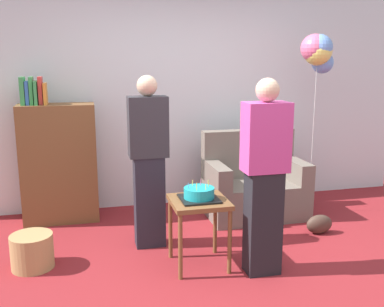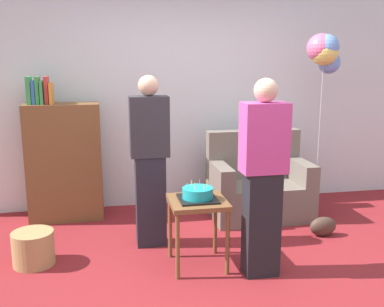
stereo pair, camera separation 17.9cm
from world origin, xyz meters
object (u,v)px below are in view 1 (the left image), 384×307
at_px(bookshelf, 59,162).
at_px(balloon_bunch, 318,51).
at_px(wicker_basket, 32,251).
at_px(couch, 254,186).
at_px(person_blowing_candles, 149,161).
at_px(person_holding_cake, 264,177).
at_px(handbag, 319,224).
at_px(side_table, 199,210).
at_px(birthday_cake, 199,194).

distance_m(bookshelf, balloon_bunch, 3.08).
bearing_deg(wicker_basket, couch, 19.26).
height_order(couch, person_blowing_candles, person_blowing_candles).
bearing_deg(person_holding_cake, handbag, -148.22).
distance_m(person_holding_cake, balloon_bunch, 1.97).
height_order(side_table, balloon_bunch, balloon_bunch).
distance_m(bookshelf, side_table, 1.89).
xyz_separation_m(person_blowing_candles, wicker_basket, (-1.06, -0.24, -0.68)).
relative_size(birthday_cake, person_holding_cake, 0.20).
xyz_separation_m(bookshelf, side_table, (1.21, -1.44, -0.16)).
relative_size(side_table, balloon_bunch, 0.29).
bearing_deg(birthday_cake, bookshelf, 129.97).
height_order(person_blowing_candles, handbag, person_blowing_candles).
distance_m(couch, side_table, 1.48).
bearing_deg(wicker_basket, birthday_cake, -11.97).
bearing_deg(balloon_bunch, couch, 171.13).
distance_m(bookshelf, person_blowing_candles, 1.26).
bearing_deg(side_table, wicker_basket, 168.04).
distance_m(bookshelf, wicker_basket, 1.27).
height_order(couch, balloon_bunch, balloon_bunch).
relative_size(bookshelf, person_blowing_candles, 0.98).
height_order(couch, wicker_basket, couch).
bearing_deg(side_table, birthday_cake, -120.42).
distance_m(person_holding_cake, wicker_basket, 2.08).
xyz_separation_m(wicker_basket, balloon_bunch, (3.02, 0.72, 1.71)).
bearing_deg(person_blowing_candles, bookshelf, 114.72).
distance_m(birthday_cake, wicker_basket, 1.52).
height_order(couch, handbag, couch).
height_order(bookshelf, person_holding_cake, person_holding_cake).
height_order(side_table, wicker_basket, side_table).
relative_size(couch, person_blowing_candles, 0.67).
bearing_deg(bookshelf, birthday_cake, -50.03).
xyz_separation_m(birthday_cake, person_holding_cake, (0.49, -0.24, 0.18)).
relative_size(birthday_cake, balloon_bunch, 0.16).
xyz_separation_m(bookshelf, person_holding_cake, (1.70, -1.68, 0.16)).
bearing_deg(bookshelf, balloon_bunch, -8.60).
height_order(wicker_basket, handbag, wicker_basket).
bearing_deg(couch, wicker_basket, -160.74).
height_order(person_holding_cake, balloon_bunch, balloon_bunch).
bearing_deg(side_table, handbag, 16.04).
bearing_deg(bookshelf, wicker_basket, -99.81).
xyz_separation_m(handbag, balloon_bunch, (0.22, 0.62, 1.76)).
height_order(wicker_basket, balloon_bunch, balloon_bunch).
xyz_separation_m(birthday_cake, wicker_basket, (-1.41, 0.30, -0.50)).
bearing_deg(bookshelf, side_table, -50.03).
relative_size(couch, person_holding_cake, 0.67).
xyz_separation_m(person_blowing_candles, balloon_bunch, (1.96, 0.48, 1.02)).
relative_size(bookshelf, birthday_cake, 4.97).
bearing_deg(wicker_basket, side_table, -11.96).
xyz_separation_m(couch, person_holding_cake, (-0.46, -1.36, 0.49)).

